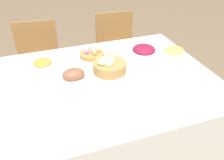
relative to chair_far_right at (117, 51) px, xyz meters
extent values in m
plane|color=brown|center=(-0.44, -0.94, -0.48)|extent=(12.00, 12.00, 0.00)
cube|color=silver|center=(-0.44, -0.94, -0.09)|extent=(1.55, 1.17, 0.77)
cylinder|color=olive|center=(-0.22, -0.25, -0.27)|extent=(0.03, 0.03, 0.43)
cylinder|color=olive|center=(0.16, -0.29, -0.27)|extent=(0.03, 0.03, 0.43)
cylinder|color=olive|center=(-0.18, 0.14, -0.27)|extent=(0.03, 0.03, 0.43)
cylinder|color=olive|center=(0.21, 0.10, -0.27)|extent=(0.03, 0.03, 0.43)
cube|color=olive|center=(-0.01, -0.08, -0.04)|extent=(0.46, 0.46, 0.02)
cube|color=olive|center=(0.01, 0.12, 0.19)|extent=(0.42, 0.06, 0.43)
cylinder|color=olive|center=(-1.07, -0.25, -0.27)|extent=(0.03, 0.03, 0.43)
cylinder|color=olive|center=(-0.69, -0.29, -0.27)|extent=(0.03, 0.03, 0.43)
cylinder|color=olive|center=(-1.03, 0.14, -0.27)|extent=(0.03, 0.03, 0.43)
cylinder|color=olive|center=(-0.65, 0.09, -0.27)|extent=(0.03, 0.03, 0.43)
cube|color=olive|center=(-0.86, -0.08, -0.04)|extent=(0.46, 0.46, 0.02)
cube|color=olive|center=(-0.84, 0.12, 0.19)|extent=(0.42, 0.06, 0.43)
cylinder|color=#9E7542|center=(-0.37, -0.85, 0.33)|extent=(0.24, 0.24, 0.07)
ellipsoid|color=#E0C184|center=(-0.39, -0.88, 0.38)|extent=(0.07, 0.07, 0.04)
ellipsoid|color=#E0C184|center=(-0.37, -0.85, 0.37)|extent=(0.10, 0.10, 0.05)
ellipsoid|color=#E0C184|center=(-0.37, -0.85, 0.37)|extent=(0.08, 0.07, 0.04)
ellipsoid|color=#E0C184|center=(-0.40, -0.83, 0.38)|extent=(0.09, 0.07, 0.04)
ellipsoid|color=#E0C184|center=(-0.37, -0.85, 0.39)|extent=(0.09, 0.09, 0.06)
ellipsoid|color=#E0C184|center=(-0.43, -0.86, 0.38)|extent=(0.09, 0.09, 0.05)
ellipsoid|color=#E0C184|center=(-0.35, -0.83, 0.37)|extent=(0.10, 0.10, 0.05)
cylinder|color=#9E7542|center=(-0.43, -0.58, 0.31)|extent=(0.20, 0.20, 0.03)
ellipsoid|color=pink|center=(-0.43, -0.59, 0.35)|extent=(0.04, 0.04, 0.05)
ellipsoid|color=#F29E4C|center=(-0.38, -0.60, 0.35)|extent=(0.04, 0.04, 0.05)
ellipsoid|color=#F29E4C|center=(-0.42, -0.64, 0.35)|extent=(0.04, 0.04, 0.05)
ellipsoid|color=#7FCC7A|center=(-0.40, -0.56, 0.35)|extent=(0.04, 0.04, 0.05)
ellipsoid|color=#60B2E0|center=(-0.39, -0.58, 0.35)|extent=(0.04, 0.04, 0.05)
ellipsoid|color=#B27AD1|center=(-0.48, -0.59, 0.35)|extent=(0.04, 0.04, 0.05)
ellipsoid|color=white|center=(-0.64, -0.86, 0.30)|extent=(0.24, 0.17, 0.01)
ellipsoid|color=brown|center=(-0.64, -0.86, 0.33)|extent=(0.16, 0.12, 0.09)
cylinder|color=white|center=(-0.04, -0.72, 0.32)|extent=(0.22, 0.22, 0.05)
ellipsoid|color=maroon|center=(-0.04, -0.72, 0.36)|extent=(0.18, 0.18, 0.06)
cylinder|color=white|center=(-0.83, -0.67, 0.32)|extent=(0.16, 0.16, 0.05)
ellipsoid|color=orange|center=(-0.83, -0.67, 0.35)|extent=(0.13, 0.13, 0.05)
cylinder|color=silver|center=(0.18, -0.83, 0.32)|extent=(0.17, 0.17, 0.06)
ellipsoid|color=#F4DB4C|center=(0.18, -0.83, 0.36)|extent=(0.15, 0.15, 0.05)
cylinder|color=white|center=(-0.55, -1.35, 0.30)|extent=(0.24, 0.24, 0.01)
cube|color=#B7B7BC|center=(-0.69, -1.35, 0.30)|extent=(0.02, 0.18, 0.00)
cube|color=#B7B7BC|center=(-0.40, -1.35, 0.30)|extent=(0.02, 0.18, 0.00)
cube|color=#B7B7BC|center=(-0.37, -1.35, 0.30)|extent=(0.02, 0.18, 0.00)
cylinder|color=silver|center=(-0.32, -1.20, 0.33)|extent=(0.07, 0.07, 0.08)
cube|color=white|center=(-0.82, -1.20, 0.31)|extent=(0.12, 0.07, 0.03)
camera|label=1|loc=(-0.85, -2.26, 1.21)|focal=38.00mm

